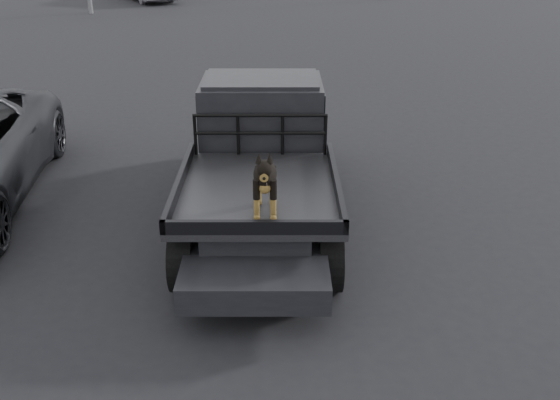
{
  "coord_description": "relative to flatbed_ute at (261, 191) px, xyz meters",
  "views": [
    {
      "loc": [
        0.82,
        -6.41,
        3.94
      ],
      "look_at": [
        0.82,
        -0.66,
        1.27
      ],
      "focal_mm": 40.0,
      "sensor_mm": 36.0,
      "label": 1
    }
  ],
  "objects": [
    {
      "name": "ground",
      "position": [
        -0.56,
        -1.39,
        -0.46
      ],
      "size": [
        120.0,
        120.0,
        0.0
      ],
      "primitive_type": "plane",
      "color": "black",
      "rests_on": "ground"
    },
    {
      "name": "flatbed_ute",
      "position": [
        0.0,
        0.0,
        0.0
      ],
      "size": [
        2.0,
        5.4,
        0.92
      ],
      "primitive_type": null,
      "color": "black",
      "rests_on": "ground"
    },
    {
      "name": "ute_cab",
      "position": [
        0.0,
        0.95,
        0.9
      ],
      "size": [
        1.72,
        1.3,
        0.88
      ],
      "primitive_type": null,
      "color": "black",
      "rests_on": "flatbed_ute"
    },
    {
      "name": "headache_rack",
      "position": [
        0.0,
        0.2,
        0.74
      ],
      "size": [
        1.8,
        0.08,
        0.55
      ],
      "primitive_type": null,
      "color": "black",
      "rests_on": "flatbed_ute"
    },
    {
      "name": "dog",
      "position": [
        0.1,
        -1.58,
        0.83
      ],
      "size": [
        0.32,
        0.6,
        0.74
      ],
      "primitive_type": null,
      "color": "black",
      "rests_on": "flatbed_ute"
    }
  ]
}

